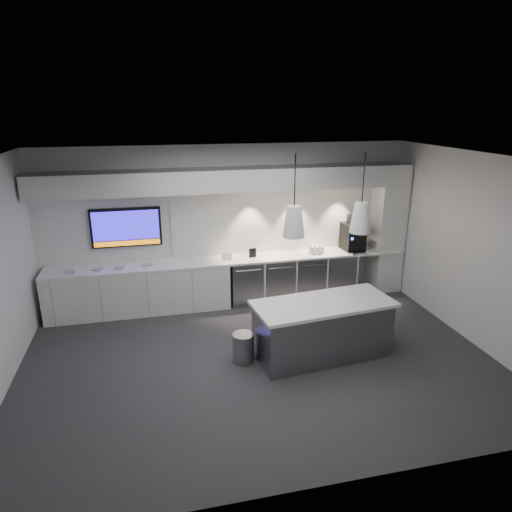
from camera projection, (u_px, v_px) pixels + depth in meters
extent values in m
plane|color=#323235|center=(259.00, 360.00, 6.92)|extent=(7.00, 7.00, 0.00)
plane|color=black|center=(259.00, 159.00, 5.97)|extent=(7.00, 7.00, 0.00)
plane|color=white|center=(229.00, 224.00, 8.75)|extent=(7.00, 0.00, 7.00)
plane|color=white|center=(323.00, 357.00, 4.13)|extent=(7.00, 0.00, 7.00)
plane|color=white|center=(474.00, 250.00, 7.20)|extent=(0.00, 7.00, 7.00)
cube|color=white|center=(232.00, 260.00, 8.65)|extent=(6.80, 0.65, 0.04)
cube|color=white|center=(139.00, 290.00, 8.41)|extent=(3.30, 0.63, 0.86)
cube|color=gray|center=(245.00, 281.00, 8.85)|extent=(0.60, 0.61, 0.85)
cube|color=gray|center=(277.00, 278.00, 8.98)|extent=(0.60, 0.61, 0.85)
cube|color=gray|center=(307.00, 276.00, 9.12)|extent=(0.60, 0.61, 0.85)
cube|color=gray|center=(336.00, 273.00, 9.25)|extent=(0.60, 0.61, 0.85)
cube|color=white|center=(289.00, 218.00, 8.98)|extent=(4.60, 0.03, 1.30)
cube|color=white|center=(231.00, 179.00, 8.19)|extent=(6.90, 0.60, 0.40)
cube|color=white|center=(387.00, 228.00, 9.23)|extent=(0.55, 0.55, 2.60)
cube|color=black|center=(126.00, 227.00, 8.28)|extent=(1.25, 0.06, 0.72)
cube|color=#1D13B2|center=(126.00, 226.00, 8.23)|extent=(1.17, 0.00, 0.54)
cube|color=orange|center=(127.00, 243.00, 8.34)|extent=(1.17, 0.00, 0.09)
cube|color=gray|center=(322.00, 330.00, 6.92)|extent=(2.07, 1.02, 0.84)
cube|color=white|center=(324.00, 304.00, 6.78)|extent=(2.18, 1.13, 0.05)
cylinder|color=gray|center=(243.00, 348.00, 6.81)|extent=(0.42, 0.42, 0.45)
cube|color=black|center=(353.00, 237.00, 9.12)|extent=(0.41, 0.46, 0.54)
cube|color=black|center=(354.00, 219.00, 9.00)|extent=(0.22, 0.22, 0.18)
cube|color=gray|center=(357.00, 252.00, 8.97)|extent=(0.30, 0.21, 0.03)
cube|color=black|center=(253.00, 253.00, 8.70)|extent=(0.14, 0.04, 0.18)
cube|color=white|center=(227.00, 257.00, 8.54)|extent=(0.18, 0.04, 0.14)
cube|color=#AAAAAA|center=(69.00, 272.00, 7.93)|extent=(0.17, 0.17, 0.02)
cube|color=#AAAAAA|center=(98.00, 269.00, 8.06)|extent=(0.19, 0.19, 0.02)
cube|color=#AAAAAA|center=(120.00, 267.00, 8.14)|extent=(0.20, 0.20, 0.02)
cube|color=#AAAAAA|center=(147.00, 265.00, 8.27)|extent=(0.20, 0.20, 0.02)
cone|color=white|center=(294.00, 222.00, 6.26)|extent=(0.31, 0.31, 0.44)
cylinder|color=black|center=(295.00, 180.00, 6.09)|extent=(0.02, 0.02, 0.70)
cone|color=white|center=(361.00, 218.00, 6.48)|extent=(0.31, 0.31, 0.44)
cylinder|color=black|center=(364.00, 178.00, 6.30)|extent=(0.02, 0.02, 0.70)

